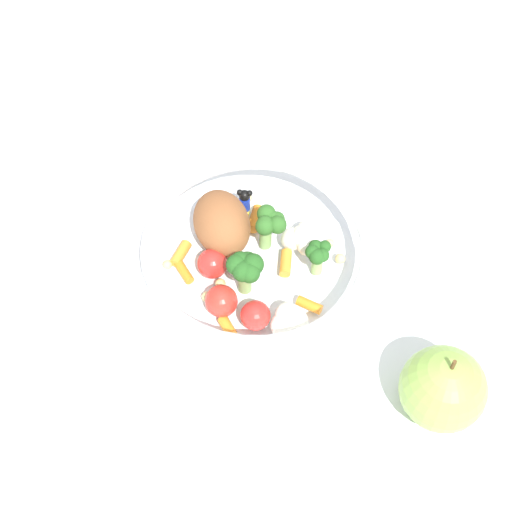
% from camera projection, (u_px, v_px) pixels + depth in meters
% --- Properties ---
extents(ground_plane, '(2.40, 2.40, 0.00)m').
position_uv_depth(ground_plane, '(263.00, 265.00, 0.81)').
color(ground_plane, white).
extents(food_container, '(0.24, 0.24, 0.07)m').
position_uv_depth(food_container, '(253.00, 254.00, 0.78)').
color(food_container, white).
rests_on(food_container, ground_plane).
extents(loose_apple, '(0.08, 0.08, 0.09)m').
position_uv_depth(loose_apple, '(443.00, 389.00, 0.68)').
color(loose_apple, '#8CB74C').
rests_on(loose_apple, ground_plane).
extents(folded_napkin, '(0.14, 0.14, 0.01)m').
position_uv_depth(folded_napkin, '(17.00, 234.00, 0.84)').
color(folded_napkin, white).
rests_on(folded_napkin, ground_plane).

